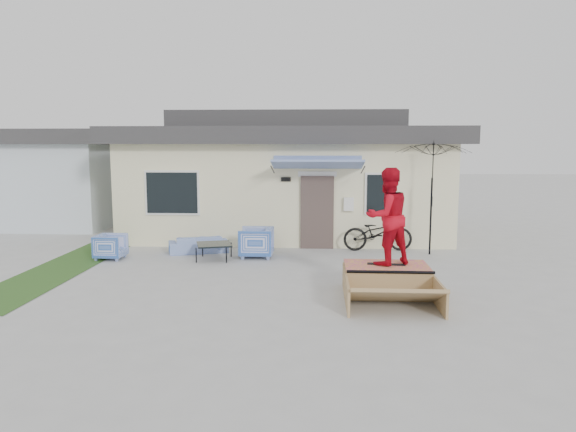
{
  "coord_description": "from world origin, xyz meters",
  "views": [
    {
      "loc": [
        0.95,
        -10.72,
        2.98
      ],
      "look_at": [
        0.3,
        1.8,
        1.3
      ],
      "focal_mm": 33.22,
      "sensor_mm": 36.0,
      "label": 1
    }
  ],
  "objects_px": {
    "loveseat": "(199,241)",
    "coffee_table": "(214,252)",
    "armchair_right": "(256,241)",
    "skateboard": "(386,264)",
    "armchair_left": "(111,245)",
    "skater": "(387,215)",
    "bicycle": "(378,229)",
    "patio_umbrella": "(432,191)",
    "skate_ramp": "(386,279)"
  },
  "relations": [
    {
      "from": "armchair_left",
      "to": "patio_umbrella",
      "type": "distance_m",
      "value": 8.66
    },
    {
      "from": "armchair_right",
      "to": "bicycle",
      "type": "bearing_deg",
      "value": 108.33
    },
    {
      "from": "loveseat",
      "to": "bicycle",
      "type": "relative_size",
      "value": 0.83
    },
    {
      "from": "patio_umbrella",
      "to": "coffee_table",
      "type": "bearing_deg",
      "value": -170.37
    },
    {
      "from": "skate_ramp",
      "to": "coffee_table",
      "type": "bearing_deg",
      "value": 145.01
    },
    {
      "from": "armchair_left",
      "to": "skate_ramp",
      "type": "distance_m",
      "value": 7.37
    },
    {
      "from": "armchair_right",
      "to": "skate_ramp",
      "type": "distance_m",
      "value": 4.45
    },
    {
      "from": "armchair_left",
      "to": "skater",
      "type": "xyz_separation_m",
      "value": [
        6.8,
        -2.79,
        1.22
      ]
    },
    {
      "from": "coffee_table",
      "to": "skater",
      "type": "xyz_separation_m",
      "value": [
        4.08,
        -2.86,
        1.37
      ]
    },
    {
      "from": "armchair_left",
      "to": "skateboard",
      "type": "xyz_separation_m",
      "value": [
        6.8,
        -2.79,
        0.22
      ]
    },
    {
      "from": "armchair_left",
      "to": "coffee_table",
      "type": "bearing_deg",
      "value": -87.66
    },
    {
      "from": "skate_ramp",
      "to": "skater",
      "type": "bearing_deg",
      "value": 90.0
    },
    {
      "from": "skate_ramp",
      "to": "skateboard",
      "type": "height_order",
      "value": "skateboard"
    },
    {
      "from": "skater",
      "to": "coffee_table",
      "type": "bearing_deg",
      "value": -61.94
    },
    {
      "from": "armchair_right",
      "to": "coffee_table",
      "type": "xyz_separation_m",
      "value": [
        -1.06,
        -0.36,
        -0.23
      ]
    },
    {
      "from": "loveseat",
      "to": "coffee_table",
      "type": "relative_size",
      "value": 1.87
    },
    {
      "from": "loveseat",
      "to": "skater",
      "type": "xyz_separation_m",
      "value": [
        4.68,
        -3.77,
        1.27
      ]
    },
    {
      "from": "patio_umbrella",
      "to": "skateboard",
      "type": "xyz_separation_m",
      "value": [
        -1.69,
        -3.84,
        -1.17
      ]
    },
    {
      "from": "armchair_right",
      "to": "skateboard",
      "type": "distance_m",
      "value": 4.41
    },
    {
      "from": "armchair_left",
      "to": "skate_ramp",
      "type": "bearing_deg",
      "value": -111.79
    },
    {
      "from": "coffee_table",
      "to": "skateboard",
      "type": "relative_size",
      "value": 1.14
    },
    {
      "from": "patio_umbrella",
      "to": "skate_ramp",
      "type": "height_order",
      "value": "patio_umbrella"
    },
    {
      "from": "loveseat",
      "to": "armchair_left",
      "type": "relative_size",
      "value": 2.21
    },
    {
      "from": "coffee_table",
      "to": "patio_umbrella",
      "type": "height_order",
      "value": "patio_umbrella"
    },
    {
      "from": "armchair_left",
      "to": "armchair_right",
      "type": "height_order",
      "value": "armchair_right"
    },
    {
      "from": "bicycle",
      "to": "armchair_left",
      "type": "bearing_deg",
      "value": 98.13
    },
    {
      "from": "armchair_left",
      "to": "skateboard",
      "type": "relative_size",
      "value": 0.96
    },
    {
      "from": "skate_ramp",
      "to": "armchair_left",
      "type": "bearing_deg",
      "value": 157.83
    },
    {
      "from": "armchair_left",
      "to": "patio_umbrella",
      "type": "height_order",
      "value": "patio_umbrella"
    },
    {
      "from": "loveseat",
      "to": "armchair_right",
      "type": "bearing_deg",
      "value": 143.42
    },
    {
      "from": "patio_umbrella",
      "to": "skater",
      "type": "relative_size",
      "value": 1.29
    },
    {
      "from": "bicycle",
      "to": "skateboard",
      "type": "xyz_separation_m",
      "value": [
        -0.33,
        -4.29,
        -0.04
      ]
    },
    {
      "from": "armchair_left",
      "to": "skater",
      "type": "bearing_deg",
      "value": -111.38
    },
    {
      "from": "loveseat",
      "to": "patio_umbrella",
      "type": "distance_m",
      "value": 6.53
    },
    {
      "from": "skateboard",
      "to": "armchair_left",
      "type": "bearing_deg",
      "value": 164.39
    },
    {
      "from": "armchair_left",
      "to": "skateboard",
      "type": "bearing_deg",
      "value": -111.38
    },
    {
      "from": "bicycle",
      "to": "skater",
      "type": "xyz_separation_m",
      "value": [
        -0.33,
        -4.29,
        0.96
      ]
    },
    {
      "from": "loveseat",
      "to": "coffee_table",
      "type": "xyz_separation_m",
      "value": [
        0.61,
        -0.91,
        -0.1
      ]
    },
    {
      "from": "loveseat",
      "to": "skate_ramp",
      "type": "distance_m",
      "value": 6.05
    },
    {
      "from": "coffee_table",
      "to": "skateboard",
      "type": "height_order",
      "value": "skateboard"
    },
    {
      "from": "armchair_right",
      "to": "skate_ramp",
      "type": "relative_size",
      "value": 0.4
    },
    {
      "from": "bicycle",
      "to": "skate_ramp",
      "type": "bearing_deg",
      "value": 171.94
    },
    {
      "from": "bicycle",
      "to": "skater",
      "type": "bearing_deg",
      "value": 171.89
    },
    {
      "from": "armchair_right",
      "to": "skateboard",
      "type": "height_order",
      "value": "armchair_right"
    },
    {
      "from": "bicycle",
      "to": "skateboard",
      "type": "distance_m",
      "value": 4.3
    },
    {
      "from": "bicycle",
      "to": "patio_umbrella",
      "type": "xyz_separation_m",
      "value": [
        1.36,
        -0.46,
        1.13
      ]
    },
    {
      "from": "armchair_left",
      "to": "skater",
      "type": "relative_size",
      "value": 0.37
    },
    {
      "from": "skateboard",
      "to": "bicycle",
      "type": "bearing_deg",
      "value": 92.38
    },
    {
      "from": "armchair_right",
      "to": "skateboard",
      "type": "xyz_separation_m",
      "value": [
        3.01,
        -3.21,
        0.14
      ]
    },
    {
      "from": "armchair_left",
      "to": "bicycle",
      "type": "distance_m",
      "value": 7.28
    }
  ]
}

